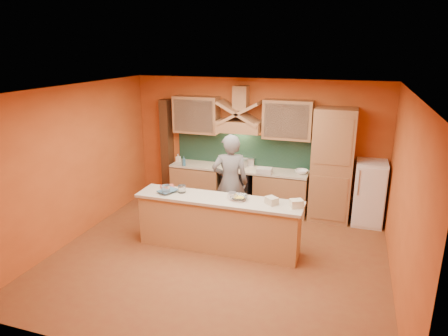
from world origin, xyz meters
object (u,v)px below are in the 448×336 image
(stove, at_px, (238,188))
(kitchen_scale, at_px, (232,196))
(fridge, at_px, (369,193))
(mixing_bowl, at_px, (239,197))
(person, at_px, (230,183))

(stove, xyz_separation_m, kitchen_scale, (0.43, -1.86, 0.55))
(stove, distance_m, fridge, 2.71)
(fridge, bearing_deg, stove, 180.00)
(stove, relative_size, fridge, 0.69)
(stove, bearing_deg, mixing_bowl, -73.50)
(fridge, distance_m, kitchen_scale, 2.95)
(stove, distance_m, mixing_bowl, 2.00)
(fridge, height_order, kitchen_scale, fridge)
(stove, bearing_deg, person, -81.70)
(kitchen_scale, distance_m, mixing_bowl, 0.12)
(stove, bearing_deg, fridge, 0.00)
(stove, distance_m, person, 1.21)
(kitchen_scale, bearing_deg, mixing_bowl, 22.31)
(stove, height_order, person, person)
(stove, relative_size, mixing_bowl, 3.05)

